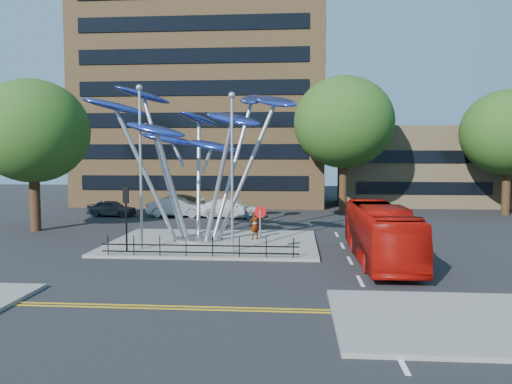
# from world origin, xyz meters

# --- Properties ---
(ground) EXTENTS (120.00, 120.00, 0.00)m
(ground) POSITION_xyz_m (0.00, 0.00, 0.00)
(ground) COLOR black
(ground) RESTS_ON ground
(traffic_island) EXTENTS (12.00, 9.00, 0.15)m
(traffic_island) POSITION_xyz_m (-1.00, 6.00, 0.07)
(traffic_island) COLOR slate
(traffic_island) RESTS_ON ground
(double_yellow_near) EXTENTS (40.00, 0.12, 0.01)m
(double_yellow_near) POSITION_xyz_m (0.00, -6.00, 0.01)
(double_yellow_near) COLOR gold
(double_yellow_near) RESTS_ON ground
(double_yellow_far) EXTENTS (40.00, 0.12, 0.01)m
(double_yellow_far) POSITION_xyz_m (0.00, -6.30, 0.01)
(double_yellow_far) COLOR gold
(double_yellow_far) RESTS_ON ground
(brick_tower) EXTENTS (25.00, 15.00, 30.00)m
(brick_tower) POSITION_xyz_m (-6.00, 32.00, 15.00)
(brick_tower) COLOR olive
(brick_tower) RESTS_ON ground
(low_building_near) EXTENTS (15.00, 8.00, 8.00)m
(low_building_near) POSITION_xyz_m (16.00, 30.00, 4.00)
(low_building_near) COLOR tan
(low_building_near) RESTS_ON ground
(tree_right) EXTENTS (8.80, 8.80, 12.11)m
(tree_right) POSITION_xyz_m (8.00, 22.00, 8.04)
(tree_right) COLOR black
(tree_right) RESTS_ON ground
(tree_left) EXTENTS (7.60, 7.60, 10.32)m
(tree_left) POSITION_xyz_m (-14.00, 10.00, 6.79)
(tree_left) COLOR black
(tree_left) RESTS_ON ground
(tree_far) EXTENTS (8.00, 8.00, 10.81)m
(tree_far) POSITION_xyz_m (22.00, 22.00, 7.11)
(tree_far) COLOR black
(tree_far) RESTS_ON ground
(leaf_sculpture) EXTENTS (12.72, 9.54, 9.51)m
(leaf_sculpture) POSITION_xyz_m (-2.07, 6.68, 6.87)
(leaf_sculpture) COLOR #9EA0A5
(leaf_sculpture) RESTS_ON traffic_island
(street_lamp_left) EXTENTS (0.36, 0.36, 8.80)m
(street_lamp_left) POSITION_xyz_m (-4.50, 3.50, 5.36)
(street_lamp_left) COLOR #9EA0A5
(street_lamp_left) RESTS_ON traffic_island
(street_lamp_right) EXTENTS (0.36, 0.36, 8.30)m
(street_lamp_right) POSITION_xyz_m (0.50, 3.00, 5.09)
(street_lamp_right) COLOR #9EA0A5
(street_lamp_right) RESTS_ON traffic_island
(traffic_light_island) EXTENTS (0.28, 0.18, 3.42)m
(traffic_light_island) POSITION_xyz_m (-5.00, 2.50, 2.61)
(traffic_light_island) COLOR black
(traffic_light_island) RESTS_ON traffic_island
(no_entry_sign_island) EXTENTS (0.60, 0.10, 2.45)m
(no_entry_sign_island) POSITION_xyz_m (2.00, 2.52, 1.82)
(no_entry_sign_island) COLOR #9EA0A5
(no_entry_sign_island) RESTS_ON traffic_island
(pedestrian_railing_front) EXTENTS (10.00, 0.06, 1.00)m
(pedestrian_railing_front) POSITION_xyz_m (-1.00, 1.70, 0.55)
(pedestrian_railing_front) COLOR black
(pedestrian_railing_front) RESTS_ON traffic_island
(red_bus) EXTENTS (2.44, 10.06, 2.80)m
(red_bus) POSITION_xyz_m (7.96, 2.01, 1.40)
(red_bus) COLOR #A80D07
(red_bus) RESTS_ON ground
(pedestrian) EXTENTS (0.73, 0.67, 1.67)m
(pedestrian) POSITION_xyz_m (1.35, 6.93, 0.99)
(pedestrian) COLOR gray
(pedestrian) RESTS_ON traffic_island
(parked_car_left) EXTENTS (4.23, 2.07, 1.39)m
(parked_car_left) POSITION_xyz_m (-11.70, 18.12, 0.69)
(parked_car_left) COLOR #3E4045
(parked_car_left) RESTS_ON ground
(parked_car_mid) EXTENTS (5.00, 1.85, 1.64)m
(parked_car_mid) POSITION_xyz_m (-6.06, 18.18, 0.82)
(parked_car_mid) COLOR #9FA2A7
(parked_car_mid) RESTS_ON ground
(parked_car_right) EXTENTS (5.38, 2.19, 1.56)m
(parked_car_right) POSITION_xyz_m (-1.56, 18.00, 0.78)
(parked_car_right) COLOR silver
(parked_car_right) RESTS_ON ground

